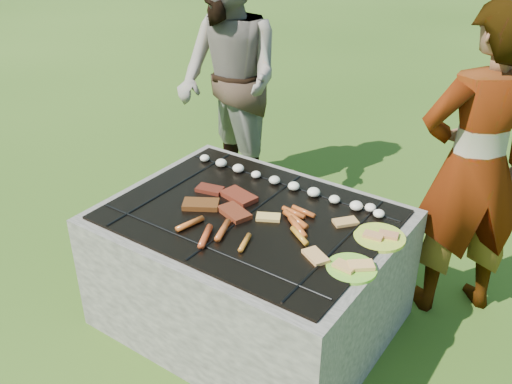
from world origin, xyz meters
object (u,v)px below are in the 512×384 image
Objects in this scene: fire_pit at (250,272)px; cook at (474,168)px; plate_near at (352,268)px; bystander at (229,82)px; plate_far at (380,237)px.

cook is at bearing 41.67° from fire_pit.
plate_near is 1.81m from bystander.
plate_far reaches higher than fire_pit.
fire_pit is at bearing -26.40° from bystander.
bystander is at bearing 131.14° from fire_pit.
bystander reaches higher than plate_near.
plate_far is 0.59m from cook.
bystander is (-1.43, 1.10, 0.19)m from plate_near.
fire_pit is 0.67m from plate_far.
fire_pit is at bearing -164.10° from plate_far.
plate_far is (0.56, 0.16, 0.33)m from fire_pit.
plate_far is 1.67m from bystander.
fire_pit is 1.15m from cook.
plate_near reaches higher than plate_far.
cook is (0.77, 0.69, 0.50)m from fire_pit.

